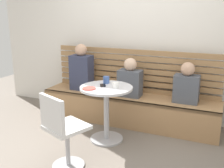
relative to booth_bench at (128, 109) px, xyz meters
name	(u,v)px	position (x,y,z in m)	size (l,w,h in m)	color
ground	(92,160)	(0.00, -1.20, -0.22)	(8.00, 8.00, 0.00)	#70665B
back_wall	(138,26)	(0.00, 0.44, 1.23)	(5.20, 0.10, 2.90)	silver
booth_bench	(128,109)	(0.00, 0.00, 0.00)	(2.70, 0.52, 0.44)	#A87C51
booth_backrest	(133,70)	(0.00, 0.24, 0.56)	(2.65, 0.04, 0.67)	#9A7249
cafe_table	(106,103)	(-0.06, -0.66, 0.30)	(0.68, 0.68, 0.74)	#ADADB2
white_chair	(62,129)	(-0.21, -1.47, 0.24)	(0.52, 0.52, 0.85)	#ADADB2
person_adult	(82,69)	(-0.80, 0.01, 0.55)	(0.34, 0.22, 0.74)	#333851
person_child_left	(187,85)	(0.85, 0.03, 0.47)	(0.34, 0.22, 0.57)	#4C515B
person_child_middle	(130,80)	(0.04, -0.01, 0.47)	(0.34, 0.22, 0.58)	#4C515B
cup_mug_blue	(106,80)	(-0.13, -0.50, 0.57)	(0.08, 0.08, 0.10)	#3D5B9E
cup_ceramic_white	(116,85)	(0.07, -0.66, 0.55)	(0.08, 0.08, 0.07)	white
plate_small	(89,88)	(-0.22, -0.83, 0.52)	(0.17, 0.17, 0.01)	#DB4C42
phone_on_table	(103,85)	(-0.12, -0.63, 0.52)	(0.07, 0.14, 0.01)	black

